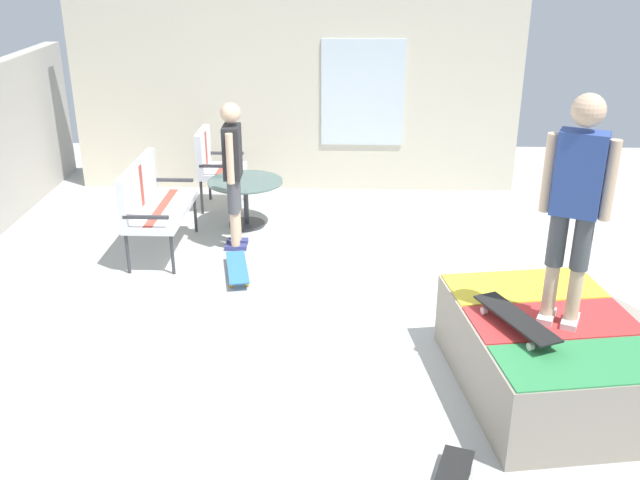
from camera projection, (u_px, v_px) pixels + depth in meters
name	position (u px, v px, depth m)	size (l,w,h in m)	color
ground_plane	(326.00, 322.00, 6.68)	(12.00, 12.00, 0.10)	#B2B2AD
house_facade	(297.00, 92.00, 9.66)	(0.23, 6.00, 2.67)	beige
skate_ramp	(552.00, 355.00, 5.49)	(2.02, 2.32, 0.62)	gray
patio_bench	(150.00, 199.00, 7.85)	(1.26, 0.56, 1.02)	#38383D
patio_chair_near_house	(213.00, 161.00, 9.18)	(0.63, 0.56, 1.02)	#38383D
patio_table	(246.00, 194.00, 8.65)	(0.90, 0.90, 0.57)	#38383D
person_watching	(233.00, 166.00, 7.83)	(0.48, 0.25, 1.65)	navy
person_skater	(576.00, 195.00, 4.95)	(0.33, 0.45, 1.70)	silver
skateboard_by_bench	(237.00, 268.00, 7.47)	(0.82, 0.35, 0.10)	#3372B2
skateboard_on_ramp	(516.00, 319.00, 5.20)	(0.81, 0.51, 0.10)	black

